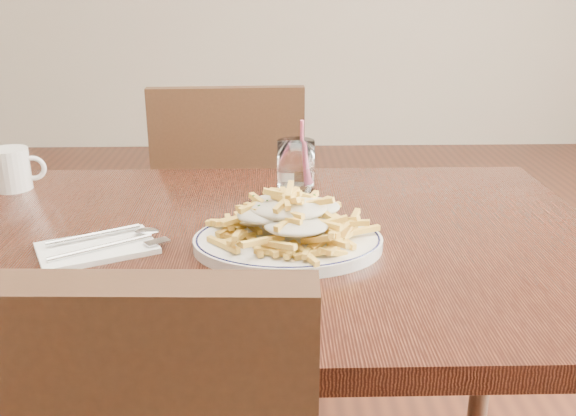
{
  "coord_description": "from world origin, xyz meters",
  "views": [
    {
      "loc": [
        0.02,
        -1.02,
        1.17
      ],
      "look_at": [
        0.05,
        -0.06,
        0.82
      ],
      "focal_mm": 40.0,
      "sensor_mm": 36.0,
      "label": 1
    }
  ],
  "objects_px": {
    "loaded_fries": "(288,215)",
    "coffee_mug": "(12,169)",
    "water_glass": "(296,174)",
    "chair_far": "(231,213)",
    "table": "(261,276)",
    "fries_plate": "(288,242)"
  },
  "relations": [
    {
      "from": "loaded_fries",
      "to": "chair_far",
      "type": "bearing_deg",
      "value": 100.39
    },
    {
      "from": "chair_far",
      "to": "fries_plate",
      "type": "xyz_separation_m",
      "value": [
        0.15,
        -0.82,
        0.25
      ]
    },
    {
      "from": "chair_far",
      "to": "water_glass",
      "type": "bearing_deg",
      "value": -73.26
    },
    {
      "from": "water_glass",
      "to": "coffee_mug",
      "type": "xyz_separation_m",
      "value": [
        -0.59,
        0.08,
        -0.01
      ]
    },
    {
      "from": "loaded_fries",
      "to": "water_glass",
      "type": "relative_size",
      "value": 1.62
    },
    {
      "from": "chair_far",
      "to": "coffee_mug",
      "type": "height_order",
      "value": "chair_far"
    },
    {
      "from": "fries_plate",
      "to": "water_glass",
      "type": "xyz_separation_m",
      "value": [
        0.02,
        0.25,
        0.04
      ]
    },
    {
      "from": "chair_far",
      "to": "water_glass",
      "type": "distance_m",
      "value": 0.66
    },
    {
      "from": "table",
      "to": "coffee_mug",
      "type": "xyz_separation_m",
      "value": [
        -0.52,
        0.26,
        0.12
      ]
    },
    {
      "from": "fries_plate",
      "to": "water_glass",
      "type": "bearing_deg",
      "value": 84.92
    },
    {
      "from": "fries_plate",
      "to": "water_glass",
      "type": "distance_m",
      "value": 0.25
    },
    {
      "from": "fries_plate",
      "to": "table",
      "type": "bearing_deg",
      "value": 128.54
    },
    {
      "from": "chair_far",
      "to": "fries_plate",
      "type": "relative_size",
      "value": 2.37
    },
    {
      "from": "coffee_mug",
      "to": "loaded_fries",
      "type": "bearing_deg",
      "value": -29.71
    },
    {
      "from": "loaded_fries",
      "to": "coffee_mug",
      "type": "bearing_deg",
      "value": 150.29
    },
    {
      "from": "fries_plate",
      "to": "loaded_fries",
      "type": "distance_m",
      "value": 0.05
    },
    {
      "from": "water_glass",
      "to": "loaded_fries",
      "type": "bearing_deg",
      "value": -95.08
    },
    {
      "from": "table",
      "to": "chair_far",
      "type": "xyz_separation_m",
      "value": [
        -0.1,
        0.76,
        -0.16
      ]
    },
    {
      "from": "table",
      "to": "chair_far",
      "type": "distance_m",
      "value": 0.78
    },
    {
      "from": "loaded_fries",
      "to": "water_glass",
      "type": "bearing_deg",
      "value": 84.92
    },
    {
      "from": "table",
      "to": "fries_plate",
      "type": "relative_size",
      "value": 3.17
    },
    {
      "from": "table",
      "to": "fries_plate",
      "type": "distance_m",
      "value": 0.12
    }
  ]
}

